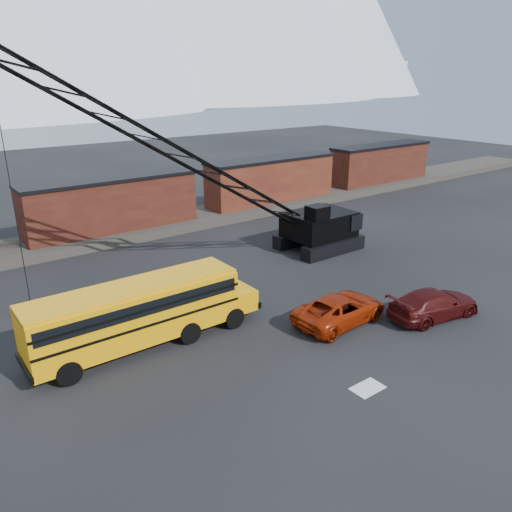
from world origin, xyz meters
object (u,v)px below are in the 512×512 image
Objects in this scene: maroon_suv at (434,304)px; crawler_crane at (200,166)px; red_pickup at (340,309)px; school_bus at (142,311)px.

crawler_crane reaches higher than maroon_suv.
maroon_suv is at bearing -123.51° from red_pickup.
crawler_crane is (-2.74, 9.28, 6.52)m from red_pickup.
school_bus is at bearing 73.73° from maroon_suv.
maroon_suv is (13.71, -6.61, -1.01)m from school_bus.
crawler_crane is at bearing 13.12° from red_pickup.
maroon_suv reaches higher than red_pickup.
maroon_suv is at bearing -25.72° from school_bus.
red_pickup is at bearing 69.25° from maroon_suv.
crawler_crane is at bearing 40.64° from maroon_suv.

